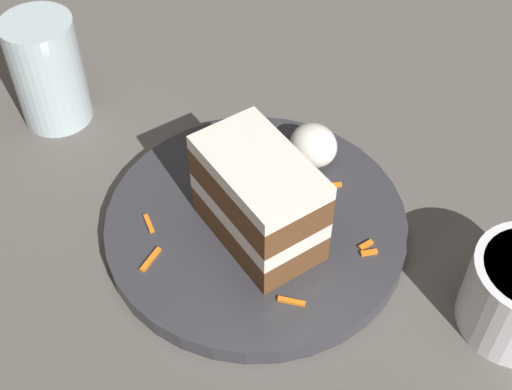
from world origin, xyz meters
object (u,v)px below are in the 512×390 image
at_px(cream_dollop, 314,145).
at_px(cake_slice, 257,200).
at_px(plate, 256,225).
at_px(drinking_glass, 50,78).
at_px(orange_garnish, 227,149).

bearing_deg(cream_dollop, cake_slice, 119.44).
xyz_separation_m(plate, cream_dollop, (0.04, -0.08, 0.03)).
bearing_deg(cake_slice, drinking_glass, -73.83).
bearing_deg(drinking_glass, cream_dollop, -138.01).
relative_size(plate, cream_dollop, 5.67).
bearing_deg(orange_garnish, plate, 167.68).
relative_size(cake_slice, cream_dollop, 2.45).
xyz_separation_m(orange_garnish, drinking_glass, (0.15, 0.12, 0.03)).
height_order(plate, drinking_glass, drinking_glass).
bearing_deg(cream_dollop, orange_garnish, 51.53).
bearing_deg(orange_garnish, drinking_glass, 37.93).
xyz_separation_m(plate, orange_garnish, (0.09, -0.02, 0.01)).
bearing_deg(cake_slice, cream_dollop, -154.21).
bearing_deg(drinking_glass, cake_slice, -160.18).
bearing_deg(drinking_glass, plate, -157.45).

